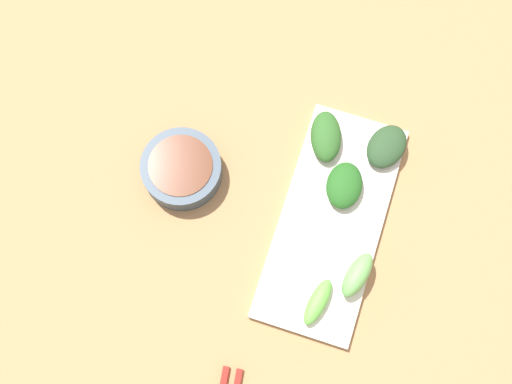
{
  "coord_description": "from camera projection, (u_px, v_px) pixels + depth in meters",
  "views": [
    {
      "loc": [
        0.04,
        -0.21,
        0.93
      ],
      "look_at": [
        -0.03,
        0.01,
        0.05
      ],
      "focal_mm": 47.7,
      "sensor_mm": 36.0,
      "label": 1
    }
  ],
  "objects": [
    {
      "name": "broccoli_stalk_1",
      "position": [
        318.0,
        302.0,
        0.88
      ],
      "size": [
        0.03,
        0.07,
        0.02
      ],
      "primitive_type": "ellipsoid",
      "rotation": [
        0.0,
        0.0,
        -0.18
      ],
      "color": "#60B943",
      "rests_on": "serving_plate"
    },
    {
      "name": "broccoli_leafy_0",
      "position": [
        344.0,
        185.0,
        0.92
      ],
      "size": [
        0.05,
        0.07,
        0.03
      ],
      "primitive_type": "ellipsoid",
      "rotation": [
        0.0,
        0.0,
        0.09
      ],
      "color": "#225A1E",
      "rests_on": "serving_plate"
    },
    {
      "name": "serving_plate",
      "position": [
        331.0,
        222.0,
        0.92
      ],
      "size": [
        0.14,
        0.31,
        0.01
      ],
      "primitive_type": "cube",
      "color": "silver",
      "rests_on": "tabletop"
    },
    {
      "name": "sauce_bowl",
      "position": [
        182.0,
        169.0,
        0.93
      ],
      "size": [
        0.11,
        0.11,
        0.04
      ],
      "color": "#354552",
      "rests_on": "tabletop"
    },
    {
      "name": "tabletop",
      "position": [
        274.0,
        216.0,
        0.94
      ],
      "size": [
        2.1,
        2.1,
        0.02
      ],
      "primitive_type": "cube",
      "color": "#9C774C",
      "rests_on": "ground"
    },
    {
      "name": "broccoli_leafy_4",
      "position": [
        326.0,
        136.0,
        0.94
      ],
      "size": [
        0.06,
        0.08,
        0.03
      ],
      "primitive_type": "ellipsoid",
      "rotation": [
        0.0,
        0.0,
        0.31
      ],
      "color": "#2B5C23",
      "rests_on": "serving_plate"
    },
    {
      "name": "broccoli_stalk_3",
      "position": [
        357.0,
        275.0,
        0.88
      ],
      "size": [
        0.04,
        0.07,
        0.03
      ],
      "primitive_type": "ellipsoid",
      "rotation": [
        0.0,
        0.0,
        -0.24
      ],
      "color": "#68AF57",
      "rests_on": "serving_plate"
    },
    {
      "name": "broccoli_leafy_2",
      "position": [
        387.0,
        147.0,
        0.93
      ],
      "size": [
        0.07,
        0.08,
        0.02
      ],
      "primitive_type": "ellipsoid",
      "rotation": [
        0.0,
        0.0,
        -0.3
      ],
      "color": "#274425",
      "rests_on": "serving_plate"
    }
  ]
}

